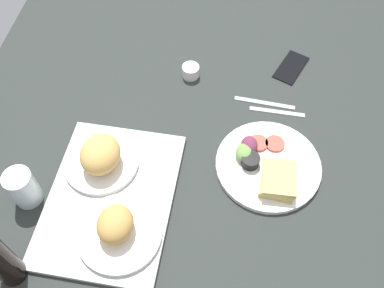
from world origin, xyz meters
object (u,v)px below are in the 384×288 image
at_px(plate_with_salad, 267,165).
at_px(cell_phone, 291,67).
at_px(bread_plate_far, 101,157).
at_px(espresso_cup, 191,71).
at_px(bread_plate_near, 117,229).
at_px(serving_tray, 111,198).
at_px(drinking_glass, 23,188).
at_px(knife, 265,103).
at_px(fork, 277,112).

height_order(plate_with_salad, cell_phone, plate_with_salad).
distance_m(bread_plate_far, espresso_cup, 0.43).
bearing_deg(bread_plate_near, bread_plate_far, 25.53).
height_order(serving_tray, drinking_glass, drinking_glass).
distance_m(bread_plate_far, plate_with_salad, 0.46).
bearing_deg(bread_plate_far, bread_plate_near, -154.47).
height_order(bread_plate_far, drinking_glass, bread_plate_far).
xyz_separation_m(bread_plate_far, drinking_glass, (-0.12, 0.17, 0.00)).
xyz_separation_m(bread_plate_far, plate_with_salad, (0.06, -0.46, -0.04)).
height_order(bread_plate_near, knife, bread_plate_near).
bearing_deg(serving_tray, bread_plate_far, 25.21).
distance_m(serving_tray, knife, 0.56).
bearing_deg(serving_tray, knife, -45.00).
bearing_deg(serving_tray, plate_with_salad, -68.94).
height_order(bread_plate_far, espresso_cup, bread_plate_far).
relative_size(drinking_glass, fork, 0.67).
relative_size(serving_tray, cell_phone, 3.13).
xyz_separation_m(bread_plate_near, plate_with_salad, (0.26, -0.36, -0.03)).
bearing_deg(bread_plate_near, fork, -40.02).
relative_size(drinking_glass, knife, 0.60).
distance_m(knife, cell_phone, 0.18).
bearing_deg(bread_plate_near, knife, -35.26).
xyz_separation_m(bread_plate_near, bread_plate_far, (0.19, 0.09, 0.01)).
relative_size(bread_plate_far, fork, 1.24).
height_order(drinking_glass, cell_phone, drinking_glass).
xyz_separation_m(fork, knife, (0.03, 0.04, 0.00)).
height_order(plate_with_salad, drinking_glass, drinking_glass).
relative_size(fork, cell_phone, 1.18).
relative_size(plate_with_salad, fork, 1.74).
height_order(serving_tray, plate_with_salad, plate_with_salad).
bearing_deg(bread_plate_far, plate_with_salad, -82.23).
relative_size(serving_tray, espresso_cup, 8.04).
bearing_deg(drinking_glass, cell_phone, -49.91).
relative_size(serving_tray, drinking_glass, 3.96).
xyz_separation_m(serving_tray, espresso_cup, (0.48, -0.15, 0.01)).
height_order(serving_tray, espresso_cup, espresso_cup).
bearing_deg(bread_plate_far, fork, -60.75).
height_order(fork, cell_phone, cell_phone).
xyz_separation_m(serving_tray, fork, (0.36, -0.43, -0.01)).
relative_size(serving_tray, plate_with_salad, 1.52).
bearing_deg(drinking_glass, fork, -59.20).
bearing_deg(plate_with_salad, serving_tray, 111.06).
relative_size(bread_plate_near, espresso_cup, 3.85).
height_order(bread_plate_near, bread_plate_far, bread_plate_far).
distance_m(serving_tray, cell_phone, 0.73).
xyz_separation_m(drinking_glass, fork, (0.39, -0.65, -0.05)).
height_order(bread_plate_near, fork, bread_plate_near).
relative_size(bread_plate_near, knife, 1.14).
relative_size(serving_tray, bread_plate_far, 2.13).
xyz_separation_m(espresso_cup, knife, (-0.08, -0.25, -0.02)).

